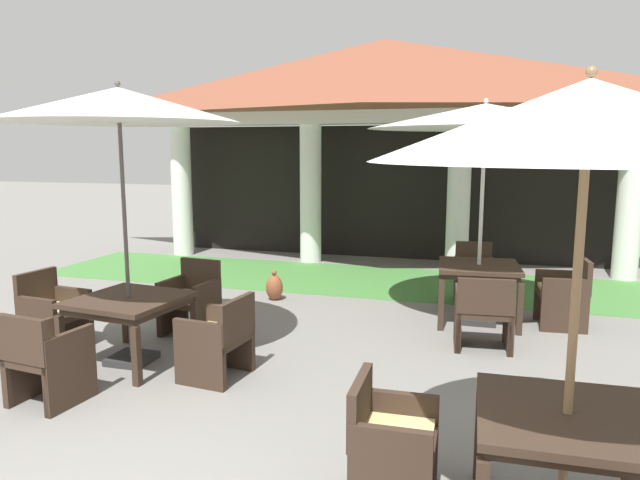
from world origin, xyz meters
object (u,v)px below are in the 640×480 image
(patio_chair_mid_left_north, at_px, (191,300))
(terracotta_urn, at_px, (274,287))
(patio_umbrella_near_foreground, at_px, (588,126))
(patio_chair_mid_right_south, at_px, (484,313))
(patio_table_near_foreground, at_px, (566,428))
(patio_table_mid_right, at_px, (479,272))
(patio_chair_mid_left_south, at_px, (46,359))
(patio_umbrella_mid_right, at_px, (485,118))
(patio_chair_near_foreground_west, at_px, (390,445))
(patio_chair_mid_right_north, at_px, (474,275))
(patio_chair_mid_left_west, at_px, (53,314))
(patio_chair_mid_left_east, at_px, (219,339))
(patio_umbrella_mid_left, at_px, (119,107))
(patio_table_mid_left, at_px, (129,306))
(patio_chair_mid_right_east, at_px, (564,294))

(patio_chair_mid_left_north, bearing_deg, terracotta_urn, -97.04)
(patio_umbrella_near_foreground, height_order, terracotta_urn, patio_umbrella_near_foreground)
(patio_chair_mid_left_north, xyz_separation_m, patio_chair_mid_right_south, (3.41, 0.39, 0.01))
(patio_table_near_foreground, xyz_separation_m, patio_table_mid_right, (-0.57, 4.20, 0.02))
(patio_chair_mid_left_south, height_order, patio_umbrella_mid_right, patio_umbrella_mid_right)
(patio_chair_near_foreground_west, bearing_deg, patio_umbrella_mid_right, 172.81)
(patio_umbrella_near_foreground, distance_m, patio_chair_mid_left_north, 5.16)
(patio_umbrella_near_foreground, height_order, patio_chair_mid_left_north, patio_umbrella_near_foreground)
(patio_chair_mid_right_north, height_order, patio_chair_mid_right_south, patio_chair_mid_right_north)
(patio_chair_mid_left_west, bearing_deg, patio_chair_mid_right_south, 112.81)
(patio_chair_mid_left_south, bearing_deg, patio_umbrella_near_foreground, -1.90)
(patio_table_near_foreground, height_order, patio_chair_mid_left_east, patio_chair_mid_left_east)
(patio_umbrella_near_foreground, height_order, patio_table_mid_right, patio_umbrella_near_foreground)
(patio_chair_mid_left_east, bearing_deg, patio_chair_mid_left_west, 90.00)
(patio_chair_mid_left_north, height_order, patio_chair_mid_left_south, patio_chair_mid_left_north)
(patio_chair_mid_left_north, height_order, patio_umbrella_mid_right, patio_umbrella_mid_right)
(patio_umbrella_mid_left, xyz_separation_m, patio_chair_mid_left_west, (-1.08, 0.12, -2.23))
(patio_chair_mid_left_south, height_order, patio_table_mid_right, patio_chair_mid_left_south)
(patio_chair_mid_right_south, bearing_deg, patio_chair_mid_right_north, 90.00)
(patio_chair_mid_left_north, relative_size, patio_umbrella_mid_right, 0.30)
(patio_chair_mid_right_north, bearing_deg, patio_umbrella_mid_right, 90.00)
(patio_umbrella_near_foreground, bearing_deg, patio_chair_mid_left_west, 160.45)
(patio_chair_near_foreground_west, bearing_deg, patio_table_mid_left, -120.86)
(patio_chair_mid_left_east, xyz_separation_m, patio_chair_mid_right_east, (3.42, 2.72, 0.02))
(patio_umbrella_mid_left, distance_m, patio_chair_mid_right_east, 5.64)
(patio_table_mid_left, relative_size, patio_chair_mid_left_west, 1.29)
(patio_umbrella_mid_right, bearing_deg, patio_chair_mid_left_south, -134.96)
(patio_umbrella_near_foreground, height_order, patio_chair_mid_right_east, patio_umbrella_near_foreground)
(patio_umbrella_near_foreground, height_order, patio_chair_mid_left_west, patio_umbrella_near_foreground)
(patio_chair_near_foreground_west, xyz_separation_m, patio_umbrella_mid_left, (-3.02, 1.71, 2.23))
(patio_table_near_foreground, height_order, patio_umbrella_mid_left, patio_umbrella_mid_left)
(patio_chair_mid_right_east, xyz_separation_m, terracotta_urn, (-3.95, 0.21, -0.23))
(patio_table_near_foreground, relative_size, patio_chair_mid_right_south, 1.20)
(patio_chair_mid_right_east, relative_size, patio_chair_mid_right_north, 1.03)
(patio_table_mid_right, bearing_deg, patio_chair_mid_left_west, -152.21)
(patio_chair_mid_left_east, relative_size, patio_chair_mid_right_south, 0.97)
(patio_umbrella_near_foreground, xyz_separation_m, patio_chair_mid_right_south, (-0.49, 3.16, -1.93))
(patio_table_near_foreground, bearing_deg, terracotta_urn, 127.76)
(patio_chair_mid_left_south, distance_m, patio_chair_mid_right_north, 5.79)
(terracotta_urn, bearing_deg, patio_umbrella_near_foreground, -52.24)
(patio_chair_mid_left_west, distance_m, patio_table_mid_right, 5.13)
(patio_umbrella_mid_right, xyz_separation_m, terracotta_urn, (-2.91, 0.30, -2.41))
(patio_chair_mid_left_west, relative_size, patio_chair_mid_right_east, 0.99)
(patio_chair_near_foreground_west, bearing_deg, patio_table_near_foreground, 90.00)
(patio_umbrella_near_foreground, bearing_deg, patio_chair_near_foreground_west, -178.68)
(patio_chair_mid_left_north, distance_m, patio_chair_mid_right_east, 4.63)
(patio_chair_mid_left_east, bearing_deg, patio_table_near_foreground, -111.37)
(patio_umbrella_near_foreground, height_order, patio_umbrella_mid_left, patio_umbrella_mid_left)
(patio_umbrella_near_foreground, distance_m, patio_chair_mid_left_west, 5.75)
(patio_chair_mid_right_north, bearing_deg, terracotta_urn, 10.18)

